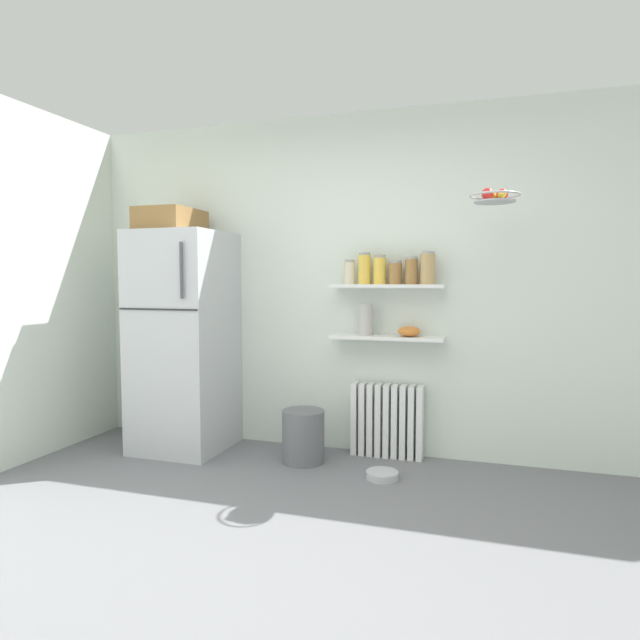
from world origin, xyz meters
The scene contains 17 objects.
ground_plane centered at (0.00, 0.50, 0.00)m, with size 7.04×7.04×0.00m, color slate.
back_wall centered at (0.00, 2.05, 1.30)m, with size 7.04×0.10×2.60m, color silver.
refrigerator centered at (-1.29, 1.65, 0.89)m, with size 0.67×0.72×1.89m.
radiator centered at (0.29, 1.92, 0.28)m, with size 0.54×0.12×0.55m.
wall_shelf_lower centered at (0.29, 1.89, 0.91)m, with size 0.84×0.22×0.03m, color white.
wall_shelf_upper centered at (0.29, 1.89, 1.29)m, with size 0.84×0.22×0.03m, color white.
storage_jar_0 centered at (0.00, 1.89, 1.39)m, with size 0.08×0.08×0.18m.
storage_jar_1 centered at (0.11, 1.89, 1.42)m, with size 0.09×0.09×0.24m.
storage_jar_2 centered at (0.23, 1.89, 1.41)m, with size 0.09×0.09×0.21m.
storage_jar_3 centered at (0.35, 1.89, 1.39)m, with size 0.10×0.10×0.17m.
storage_jar_4 centered at (0.46, 1.89, 1.40)m, with size 0.09×0.09×0.20m.
storage_jar_5 centered at (0.58, 1.89, 1.42)m, with size 0.11×0.11×0.24m.
vase centered at (0.12, 1.89, 1.04)m, with size 0.10×0.10×0.23m, color #B2ADA8.
shelf_bowl centered at (0.45, 1.89, 0.96)m, with size 0.17×0.17×0.08m, color orange.
trash_bin centered at (-0.27, 1.61, 0.19)m, with size 0.31×0.31×0.38m, color slate.
pet_food_bowl centered at (0.35, 1.44, 0.03)m, with size 0.22×0.22×0.05m, color #B7B7BC.
hanging_fruit_basket centered at (1.03, 1.55, 1.86)m, with size 0.31×0.31×0.08m.
Camera 1 is at (1.03, -2.09, 1.33)m, focal length 30.63 mm.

